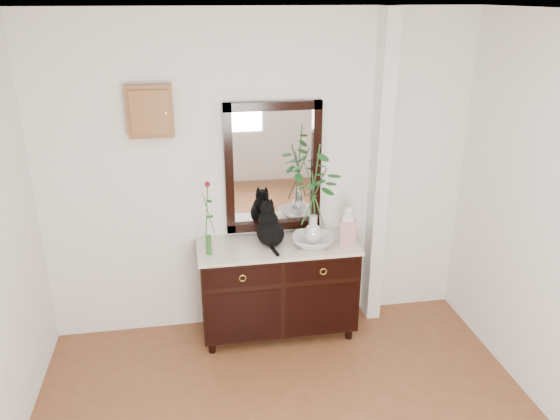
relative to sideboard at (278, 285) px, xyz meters
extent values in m
cube|color=silver|center=(-0.10, 0.25, 0.88)|extent=(3.60, 0.04, 2.70)
cube|color=silver|center=(0.90, 0.17, 0.88)|extent=(0.12, 0.20, 2.70)
cube|color=black|center=(0.00, 0.00, -0.01)|extent=(1.30, 0.50, 0.82)
cube|color=silver|center=(0.00, 0.00, 0.36)|extent=(1.33, 0.52, 0.03)
cube|color=black|center=(0.00, 0.24, 0.97)|extent=(0.80, 0.06, 1.10)
cube|color=white|center=(0.00, 0.25, 0.97)|extent=(0.66, 0.01, 0.96)
cube|color=brown|center=(-0.95, 0.21, 1.48)|extent=(0.35, 0.10, 0.40)
imported|color=white|center=(0.28, -0.06, 0.42)|extent=(0.41, 0.41, 0.08)
camera|label=1|loc=(-0.67, -4.02, 2.31)|focal=35.00mm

